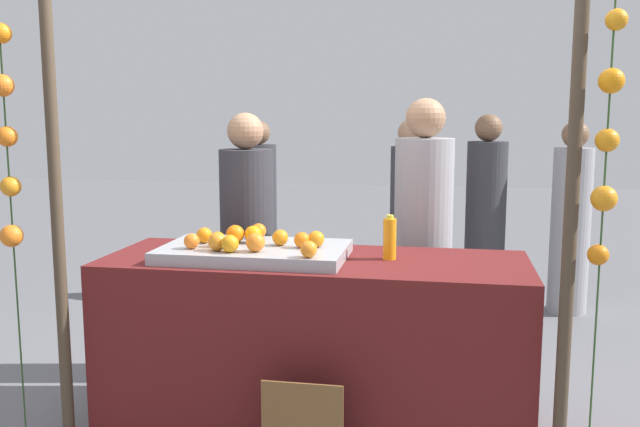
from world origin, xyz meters
The scene contains 26 objects.
stall_counter centered at (0.00, 0.00, 0.44)m, with size 2.07×0.75×0.89m, color #5B1919.
orange_tray centered at (-0.29, -0.05, 0.92)m, with size 0.90×0.55×0.06m, color #9EA0A5.
orange_0 centered at (-0.57, -0.17, 0.99)m, with size 0.07×0.07×0.07m, color orange.
orange_1 centered at (-0.05, -0.05, 0.99)m, with size 0.08×0.08×0.08m, color orange.
orange_2 centered at (0.03, -0.27, 0.99)m, with size 0.08×0.08×0.08m, color orange.
orange_3 centered at (-0.46, -0.10, 0.99)m, with size 0.08×0.08×0.08m, color orange.
orange_4 centered at (0.01, -0.03, 0.99)m, with size 0.08×0.08×0.08m, color orange.
orange_5 centered at (-0.32, 0.03, 0.99)m, with size 0.09×0.09×0.09m, color orange.
orange_6 centered at (-0.56, -0.02, 0.99)m, with size 0.08×0.08×0.08m, color orange.
orange_7 centered at (-0.41, 0.01, 0.99)m, with size 0.09×0.09×0.09m, color orange.
orange_8 centered at (-0.43, -0.20, 0.99)m, with size 0.09×0.09×0.09m, color orange.
orange_9 centered at (-0.25, -0.19, 0.99)m, with size 0.09×0.09×0.09m, color orange.
orange_10 centered at (-0.17, -0.02, 0.99)m, with size 0.08×0.08×0.08m, color orange.
orange_11 centered at (-0.33, 0.15, 0.99)m, with size 0.08×0.08×0.08m, color orange.
orange_12 centered at (-0.36, -0.22, 0.99)m, with size 0.08×0.08×0.08m, color orange.
juice_bottle centered at (0.36, 0.04, 0.99)m, with size 0.06×0.06×0.22m.
vendor_left centered at (-0.54, 0.68, 0.74)m, with size 0.32×0.32×1.60m.
vendor_right centered at (0.50, 0.72, 0.78)m, with size 0.34×0.34×1.68m.
crowd_person_0 centered at (-0.96, 2.44, 0.71)m, with size 0.31×0.31×1.53m.
crowd_person_1 centered at (1.61, 2.41, 0.71)m, with size 0.31×0.31×1.53m.
crowd_person_2 centered at (0.95, 2.33, 0.74)m, with size 0.32×0.32×1.59m.
crowd_person_3 centered at (0.36, 2.07, 0.72)m, with size 0.31×0.31×1.55m.
canopy_post_left centered at (-1.12, -0.42, 1.14)m, with size 0.06×0.06×2.28m, color #473828.
canopy_post_right centered at (1.12, -0.42, 1.14)m, with size 0.06×0.06×2.28m, color #473828.
garland_strand_left centered at (-1.31, -0.47, 1.45)m, with size 0.10×0.11×2.04m.
garland_strand_right centered at (1.23, -0.44, 1.47)m, with size 0.10×0.11×2.04m.
Camera 1 is at (0.62, -3.23, 1.59)m, focal length 38.45 mm.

